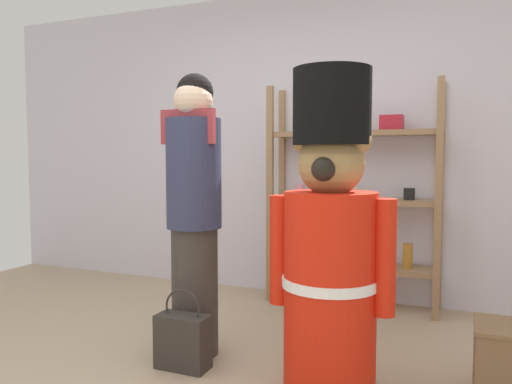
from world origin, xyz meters
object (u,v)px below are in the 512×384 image
Objects in this scene: teddy_bear_guard at (330,247)px; shopping_bag at (183,340)px; person_shopper at (194,207)px; merchandise_shelf at (353,196)px; display_crate at (511,362)px.

shopping_bag is at bearing -178.11° from teddy_bear_guard.
person_shopper reaches higher than teddy_bear_guard.
teddy_bear_guard reaches higher than shopping_bag.
shopping_bag is at bearing -112.00° from merchandise_shelf.
person_shopper is 1.86m from display_crate.
shopping_bag is at bearing -78.96° from person_shopper.
display_crate is at bearing 10.47° from shopping_bag.
teddy_bear_guard reaches higher than display_crate.
merchandise_shelf is 4.82× the size of display_crate.
display_crate is at bearing 3.15° from person_shopper.
person_shopper reaches higher than shopping_bag.
merchandise_shelf reaches higher than person_shopper.
person_shopper is 0.76m from shopping_bag.
merchandise_shelf is 1.56m from teddy_bear_guard.
shopping_bag is at bearing -169.53° from display_crate.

